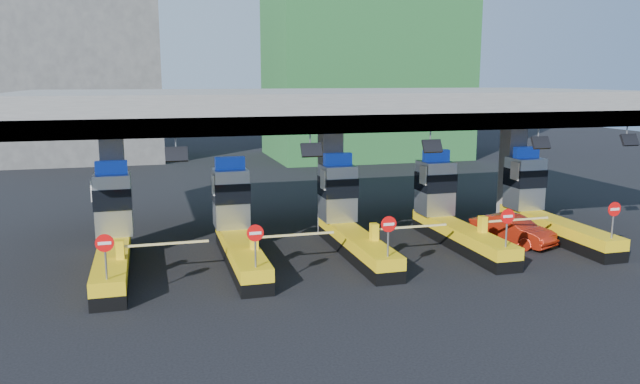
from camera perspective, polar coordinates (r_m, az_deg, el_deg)
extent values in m
plane|color=black|center=(28.04, 2.68, -5.32)|extent=(120.00, 120.00, 0.00)
cube|color=slate|center=(29.89, 0.97, 7.82)|extent=(28.00, 12.00, 1.50)
cube|color=#4C4C49|center=(24.51, 4.78, 6.28)|extent=(28.00, 0.60, 0.70)
cube|color=slate|center=(29.07, -18.31, 0.28)|extent=(1.00, 1.00, 5.50)
cube|color=slate|center=(30.25, 0.95, 1.19)|extent=(1.00, 1.00, 5.50)
cube|color=slate|center=(34.42, 17.13, 1.85)|extent=(1.00, 1.00, 5.50)
cylinder|color=slate|center=(23.06, -13.05, 4.30)|extent=(0.06, 0.06, 0.50)
cube|color=black|center=(22.90, -12.99, 3.38)|extent=(0.80, 0.38, 0.54)
cylinder|color=slate|center=(23.81, -0.91, 4.75)|extent=(0.06, 0.06, 0.50)
cube|color=black|center=(23.65, -0.78, 3.86)|extent=(0.80, 0.38, 0.54)
cylinder|color=slate|center=(25.53, 10.05, 4.98)|extent=(0.06, 0.06, 0.50)
cube|color=black|center=(25.39, 10.22, 4.15)|extent=(0.80, 0.38, 0.54)
cylinder|color=slate|center=(28.05, 19.34, 5.02)|extent=(0.06, 0.06, 0.50)
cube|color=black|center=(27.92, 19.53, 4.27)|extent=(0.80, 0.38, 0.54)
cylinder|color=slate|center=(30.84, 26.25, 4.98)|extent=(0.06, 0.06, 0.50)
cube|color=black|center=(30.72, 26.45, 4.29)|extent=(0.80, 0.38, 0.54)
cube|color=black|center=(25.74, -18.38, -6.73)|extent=(1.20, 8.00, 0.50)
cube|color=#E5B70C|center=(25.60, -18.44, -5.66)|extent=(1.20, 8.00, 0.50)
cube|color=#9EA3A8|center=(27.97, -18.36, -1.05)|extent=(1.50, 1.50, 2.60)
cube|color=black|center=(27.89, -18.40, -0.45)|extent=(1.56, 1.56, 0.90)
cube|color=#0C2DBF|center=(27.71, -18.55, 2.16)|extent=(1.30, 0.35, 0.55)
cube|color=white|center=(27.60, -20.13, 0.18)|extent=(0.06, 0.70, 0.90)
cylinder|color=slate|center=(21.90, -19.00, -5.93)|extent=(0.07, 0.07, 1.30)
cylinder|color=red|center=(21.71, -19.10, -4.43)|extent=(0.60, 0.04, 0.60)
cube|color=white|center=(21.69, -19.10, -4.45)|extent=(0.42, 0.02, 0.10)
cube|color=#E5B70C|center=(24.27, -17.82, -5.02)|extent=(0.30, 0.35, 0.70)
cube|color=white|center=(24.22, -13.92, -4.61)|extent=(3.20, 0.08, 0.08)
cube|color=black|center=(25.93, -7.22, -6.14)|extent=(1.20, 8.00, 0.50)
cube|color=#E5B70C|center=(25.79, -7.25, -5.07)|extent=(1.20, 8.00, 0.50)
cube|color=#9EA3A8|center=(28.15, -8.16, -0.55)|extent=(1.50, 1.50, 2.60)
cube|color=black|center=(28.07, -8.17, 0.05)|extent=(1.56, 1.56, 0.90)
cube|color=#0C2DBF|center=(27.89, -8.24, 2.64)|extent=(1.30, 0.35, 0.55)
cube|color=white|center=(27.64, -9.76, 0.68)|extent=(0.06, 0.70, 0.90)
cylinder|color=slate|center=(22.12, -5.92, -5.24)|extent=(0.07, 0.07, 1.30)
cylinder|color=red|center=(21.94, -5.94, -3.75)|extent=(0.60, 0.04, 0.60)
cube|color=white|center=(21.92, -5.93, -3.77)|extent=(0.42, 0.02, 0.10)
cube|color=#E5B70C|center=(24.54, -6.06, -4.40)|extent=(0.30, 0.35, 0.70)
cube|color=white|center=(24.83, -2.30, -3.93)|extent=(3.20, 0.08, 0.08)
cube|color=black|center=(27.06, 3.35, -5.36)|extent=(1.20, 8.00, 0.50)
cube|color=#E5B70C|center=(26.93, 3.36, -4.34)|extent=(1.20, 8.00, 0.50)
cube|color=#9EA3A8|center=(29.19, 1.62, -0.05)|extent=(1.50, 1.50, 2.60)
cube|color=black|center=(29.12, 1.63, 0.52)|extent=(1.56, 1.56, 0.90)
cube|color=#0C2DBF|center=(28.95, 1.63, 3.03)|extent=(1.30, 0.35, 0.55)
cube|color=white|center=(28.56, 0.27, 1.15)|extent=(0.06, 0.70, 0.90)
cylinder|color=slate|center=(23.44, 6.24, -4.35)|extent=(0.07, 0.07, 1.30)
cylinder|color=red|center=(23.27, 6.30, -2.94)|extent=(0.60, 0.04, 0.60)
cube|color=white|center=(23.25, 6.32, -2.95)|extent=(0.42, 0.02, 0.10)
cube|color=#E5B70C|center=(25.80, 4.98, -3.64)|extent=(0.30, 0.35, 0.70)
cube|color=white|center=(26.39, 8.34, -3.17)|extent=(3.20, 0.08, 0.08)
cube|color=black|center=(29.02, 12.76, -4.52)|extent=(1.20, 8.00, 0.50)
cube|color=#E5B70C|center=(28.90, 12.80, -3.56)|extent=(1.20, 8.00, 0.50)
cube|color=#9EA3A8|center=(31.02, 10.47, 0.40)|extent=(1.50, 1.50, 2.60)
cube|color=black|center=(30.95, 10.51, 0.94)|extent=(1.56, 1.56, 0.90)
cube|color=#0C2DBF|center=(30.79, 10.57, 3.30)|extent=(1.30, 0.35, 0.55)
cube|color=white|center=(30.30, 9.40, 1.54)|extent=(0.06, 0.70, 0.90)
cylinder|color=slate|center=(25.68, 16.68, -3.43)|extent=(0.07, 0.07, 1.30)
cylinder|color=red|center=(25.52, 16.79, -2.14)|extent=(0.60, 0.04, 0.60)
cube|color=white|center=(25.50, 16.82, -2.15)|extent=(0.42, 0.02, 0.10)
cube|color=#E5B70C|center=(27.92, 14.65, -2.87)|extent=(0.30, 0.35, 0.70)
cube|color=white|center=(28.75, 17.51, -2.43)|extent=(3.20, 0.08, 0.08)
cube|color=black|center=(31.66, 20.78, -3.70)|extent=(1.20, 8.00, 0.50)
cube|color=#E5B70C|center=(31.55, 20.83, -2.82)|extent=(1.20, 8.00, 0.50)
cube|color=#9EA3A8|center=(33.50, 18.19, 0.79)|extent=(1.50, 1.50, 2.60)
cube|color=black|center=(33.44, 18.24, 1.29)|extent=(1.56, 1.56, 0.90)
cube|color=#0C2DBF|center=(33.29, 18.34, 3.47)|extent=(1.30, 0.35, 0.55)
cube|color=white|center=(32.71, 17.38, 1.85)|extent=(0.06, 0.70, 0.90)
cylinder|color=slate|center=(28.63, 25.20, -2.59)|extent=(0.07, 0.07, 1.30)
cylinder|color=red|center=(28.49, 25.33, -1.42)|extent=(0.60, 0.04, 0.60)
cube|color=white|center=(28.47, 25.36, -1.43)|extent=(0.42, 0.02, 0.10)
cube|color=#E5B70C|center=(30.71, 22.75, -2.15)|extent=(0.30, 0.35, 0.70)
cube|color=white|center=(31.73, 25.11, -1.76)|extent=(3.20, 0.08, 0.08)
cube|color=#1E5926|center=(61.49, 4.15, 16.36)|extent=(18.00, 12.00, 28.00)
cube|color=#4C4C49|center=(61.88, -21.08, 11.03)|extent=(14.00, 10.00, 18.00)
imported|color=#9D1C0C|center=(30.28, 17.17, -3.31)|extent=(2.84, 4.22, 1.32)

